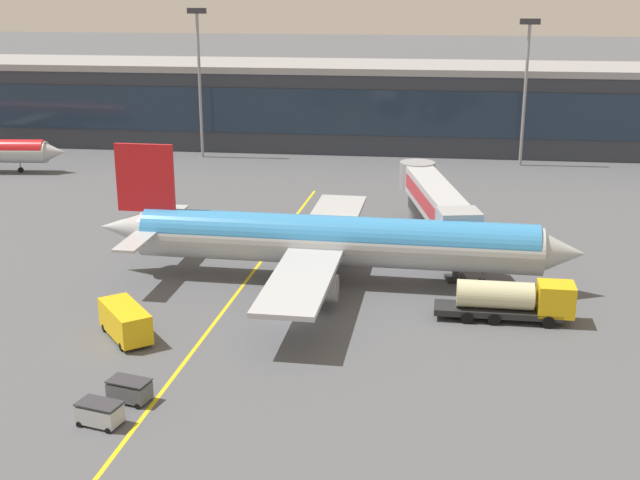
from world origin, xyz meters
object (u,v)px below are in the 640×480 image
lavatory_truck (126,321)px  baggage_cart_1 (129,390)px  main_airliner (333,240)px  fuel_tanker (513,300)px  baggage_cart_0 (100,413)px

lavatory_truck → baggage_cart_1: lavatory_truck is taller
main_airliner → baggage_cart_1: size_ratio=14.74×
baggage_cart_1 → fuel_tanker: bearing=33.0°
baggage_cart_1 → main_airliner: bearing=66.1°
fuel_tanker → baggage_cart_0: size_ratio=3.69×
main_airliner → lavatory_truck: size_ratio=7.26×
main_airliner → baggage_cart_1: main_airliner is taller
main_airliner → baggage_cart_1: 26.12m
baggage_cart_0 → baggage_cart_1: (0.77, 3.11, 0.00)m
main_airliner → baggage_cart_1: bearing=-113.9°
baggage_cart_0 → lavatory_truck: bearing=102.6°
main_airliner → baggage_cart_0: main_airliner is taller
lavatory_truck → baggage_cart_1: 10.13m
main_airliner → fuel_tanker: (15.13, -7.05, -2.15)m
fuel_tanker → baggage_cart_1: 30.58m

